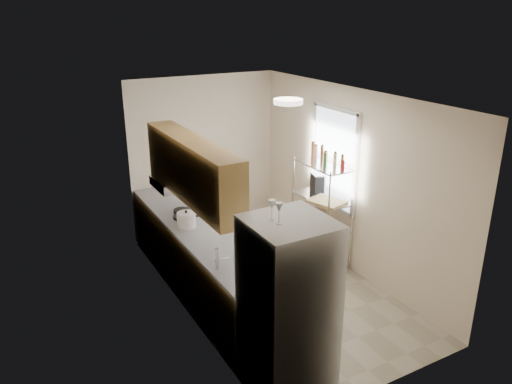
# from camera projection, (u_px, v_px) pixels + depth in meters

# --- Properties ---
(room) EXTENTS (2.52, 4.42, 2.62)m
(room) POSITION_uv_depth(u_px,v_px,m) (273.00, 197.00, 6.38)
(room) COLOR #B5A993
(room) RESTS_ON ground
(counter_run) EXTENTS (0.63, 3.51, 0.90)m
(counter_run) POSITION_uv_depth(u_px,v_px,m) (196.00, 258.00, 6.61)
(counter_run) COLOR tan
(counter_run) RESTS_ON ground
(upper_cabinets) EXTENTS (0.33, 2.20, 0.72)m
(upper_cabinets) POSITION_uv_depth(u_px,v_px,m) (192.00, 169.00, 5.81)
(upper_cabinets) COLOR tan
(upper_cabinets) RESTS_ON room
(range_hood) EXTENTS (0.50, 0.60, 0.12)m
(range_hood) POSITION_uv_depth(u_px,v_px,m) (174.00, 183.00, 6.63)
(range_hood) COLOR #B7BABC
(range_hood) RESTS_ON room
(window) EXTENTS (0.06, 1.00, 1.46)m
(window) POSITION_uv_depth(u_px,v_px,m) (334.00, 158.00, 7.14)
(window) COLOR white
(window) RESTS_ON room
(bakers_rack) EXTENTS (0.45, 0.90, 1.73)m
(bakers_rack) POSITION_uv_depth(u_px,v_px,m) (323.00, 191.00, 7.15)
(bakers_rack) COLOR silver
(bakers_rack) RESTS_ON ground
(ceiling_dome) EXTENTS (0.34, 0.34, 0.05)m
(ceiling_dome) POSITION_uv_depth(u_px,v_px,m) (288.00, 101.00, 5.70)
(ceiling_dome) COLOR white
(ceiling_dome) RESTS_ON room
(refrigerator) EXTENTS (0.74, 0.74, 1.81)m
(refrigerator) POSITION_uv_depth(u_px,v_px,m) (288.00, 308.00, 4.71)
(refrigerator) COLOR silver
(refrigerator) RESTS_ON ground
(wine_glass_a) EXTENTS (0.07, 0.07, 0.20)m
(wine_glass_a) POSITION_uv_depth(u_px,v_px,m) (279.00, 213.00, 4.30)
(wine_glass_a) COLOR silver
(wine_glass_a) RESTS_ON refrigerator
(wine_glass_b) EXTENTS (0.07, 0.07, 0.19)m
(wine_glass_b) POSITION_uv_depth(u_px,v_px,m) (272.00, 210.00, 4.39)
(wine_glass_b) COLOR silver
(wine_glass_b) RESTS_ON refrigerator
(rice_cooker) EXTENTS (0.24, 0.24, 0.20)m
(rice_cooker) POSITION_uv_depth(u_px,v_px,m) (186.00, 220.00, 6.45)
(rice_cooker) COLOR silver
(rice_cooker) RESTS_ON counter_run
(frying_pan_large) EXTENTS (0.31, 0.31, 0.04)m
(frying_pan_large) POSITION_uv_depth(u_px,v_px,m) (182.00, 217.00, 6.74)
(frying_pan_large) COLOR black
(frying_pan_large) RESTS_ON counter_run
(frying_pan_small) EXTENTS (0.31, 0.31, 0.05)m
(frying_pan_small) POSITION_uv_depth(u_px,v_px,m) (182.00, 211.00, 6.92)
(frying_pan_small) COLOR black
(frying_pan_small) RESTS_ON counter_run
(cutting_board) EXTENTS (0.49, 0.56, 0.03)m
(cutting_board) POSITION_uv_depth(u_px,v_px,m) (327.00, 202.00, 6.98)
(cutting_board) COLOR tan
(cutting_board) RESTS_ON bakers_rack
(espresso_machine) EXTENTS (0.20, 0.25, 0.26)m
(espresso_machine) POSITION_uv_depth(u_px,v_px,m) (317.00, 182.00, 7.42)
(espresso_machine) COLOR black
(espresso_machine) RESTS_ON bakers_rack
(storage_bag) EXTENTS (0.12, 0.15, 0.16)m
(storage_bag) POSITION_uv_depth(u_px,v_px,m) (313.00, 214.00, 7.54)
(storage_bag) COLOR #A9142D
(storage_bag) RESTS_ON bakers_rack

